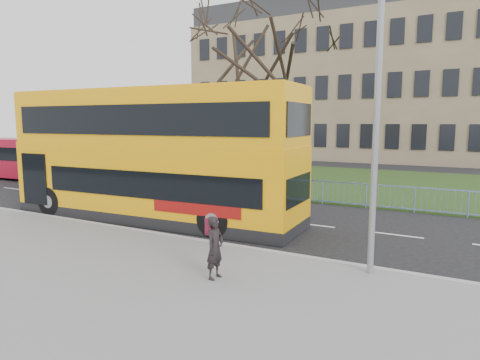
% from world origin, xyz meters
% --- Properties ---
extents(ground, '(120.00, 120.00, 0.00)m').
position_xyz_m(ground, '(0.00, 0.00, 0.00)').
color(ground, black).
rests_on(ground, ground).
extents(pavement, '(80.00, 10.50, 0.12)m').
position_xyz_m(pavement, '(0.00, -6.75, 0.06)').
color(pavement, slate).
rests_on(pavement, ground).
extents(kerb, '(80.00, 0.20, 0.14)m').
position_xyz_m(kerb, '(0.00, -1.55, 0.07)').
color(kerb, '#959597').
rests_on(kerb, ground).
extents(grass_verge, '(80.00, 15.40, 0.08)m').
position_xyz_m(grass_verge, '(0.00, 14.30, 0.04)').
color(grass_verge, '#223A15').
rests_on(grass_verge, ground).
extents(guard_railing, '(40.00, 0.12, 1.10)m').
position_xyz_m(guard_railing, '(0.00, 6.60, 0.55)').
color(guard_railing, '#6E8CC4').
rests_on(guard_railing, ground).
extents(bare_tree, '(9.19, 9.19, 13.12)m').
position_xyz_m(bare_tree, '(-3.00, 10.00, 6.64)').
color(bare_tree, black).
rests_on(bare_tree, grass_verge).
extents(civic_building, '(30.00, 15.00, 14.00)m').
position_xyz_m(civic_building, '(-5.00, 35.00, 7.00)').
color(civic_building, '#7A654D').
rests_on(civic_building, ground).
extents(yellow_bus, '(11.98, 3.37, 4.97)m').
position_xyz_m(yellow_bus, '(-2.85, 0.39, 2.67)').
color(yellow_bus, '#F3A30A').
rests_on(yellow_bus, ground).
extents(red_bus, '(10.30, 2.96, 2.68)m').
position_xyz_m(red_bus, '(-19.00, 5.39, 1.43)').
color(red_bus, maroon).
rests_on(red_bus, ground).
extents(pedestrian, '(0.39, 0.57, 1.49)m').
position_xyz_m(pedestrian, '(2.84, -4.15, 0.87)').
color(pedestrian, black).
rests_on(pedestrian, pavement).
extents(street_lamp, '(1.63, 0.39, 7.71)m').
position_xyz_m(street_lamp, '(5.90, -1.99, 4.35)').
color(street_lamp, gray).
rests_on(street_lamp, pavement).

